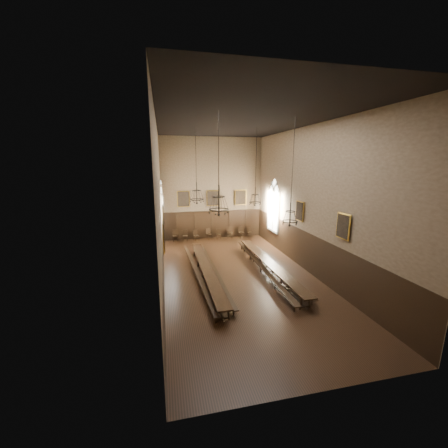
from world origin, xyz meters
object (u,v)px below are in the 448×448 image
object	(u,v)px
chair_2	(196,237)
chandelier_front_left	(219,204)
chair_3	(209,236)
chair_6	(241,234)
bench_left_inner	(214,272)
bench_right_inner	(261,268)
chair_7	(250,234)
chandelier_back_right	(255,197)
chair_1	(185,238)
bench_right_outer	(279,268)
table_right	(269,268)
chair_5	(229,235)
chair_0	(175,238)
chandelier_back_left	(197,195)
table_left	(207,274)
chair_4	(219,236)
chandelier_front_right	(290,214)
bench_left_outer	(197,274)

from	to	relation	value
chair_2	chandelier_front_left	distance (m)	12.25
chair_3	chair_6	xyz separation A→B (m)	(3.00, -0.11, 0.01)
bench_left_inner	bench_right_inner	distance (m)	2.99
chair_2	chair_7	distance (m)	5.05
bench_left_inner	chair_7	bearing A→B (deg)	59.50
chandelier_back_right	chair_1	bearing A→B (deg)	124.41
bench_right_outer	chair_2	xyz separation A→B (m)	(-4.25, 8.49, 0.02)
chair_7	bench_right_inner	bearing A→B (deg)	-118.44
table_right	chandelier_back_right	xyz separation A→B (m)	(-0.24, 2.30, 4.17)
chandelier_back_right	chair_5	bearing A→B (deg)	92.06
chair_0	chair_2	size ratio (longest dim) A/B	1.09
chair_1	chair_2	bearing A→B (deg)	12.56
bench_left_inner	chair_5	size ratio (longest dim) A/B	9.57
table_right	chandelier_back_left	world-z (taller)	chandelier_back_left
chair_0	table_left	bearing A→B (deg)	-84.42
chair_2	chandelier_back_left	world-z (taller)	chandelier_back_left
table_right	chair_4	world-z (taller)	chair_4
chair_1	chandelier_front_right	bearing A→B (deg)	-53.97
bench_left_inner	chair_1	bearing A→B (deg)	97.64
table_right	chair_4	size ratio (longest dim) A/B	10.72
table_left	chair_6	distance (m)	9.81
bench_right_outer	chair_2	size ratio (longest dim) A/B	9.75
chair_3	chair_6	size ratio (longest dim) A/B	0.97
chandelier_front_right	bench_right_inner	bearing A→B (deg)	102.95
chair_4	chandelier_front_right	xyz separation A→B (m)	(1.63, -10.74, 3.90)
chair_4	chair_7	size ratio (longest dim) A/B	1.05
bench_right_outer	chair_3	xyz separation A→B (m)	(-3.07, 8.60, 0.04)
chandelier_back_left	bench_right_outer	bearing A→B (deg)	-29.37
bench_right_outer	chair_5	world-z (taller)	chair_5
bench_right_outer	chair_6	xyz separation A→B (m)	(-0.06, 8.49, 0.05)
bench_right_inner	chair_7	xyz separation A→B (m)	(1.92, 8.36, -0.04)
table_left	chandelier_back_left	xyz separation A→B (m)	(-0.16, 2.89, 4.35)
chair_5	chandelier_front_right	bearing A→B (deg)	-83.78
chair_3	bench_left_outer	bearing A→B (deg)	-121.99
table_right	chandelier_back_right	bearing A→B (deg)	95.85
chair_0	bench_right_inner	bearing A→B (deg)	-62.99
bench_left_outer	chair_1	world-z (taller)	chair_1
chair_2	chair_4	world-z (taller)	chair_2
chandelier_front_left	chandelier_front_right	distance (m)	4.02
bench_left_outer	chandelier_front_right	xyz separation A→B (m)	(4.65, -2.38, 3.88)
chair_5	chair_4	bearing A→B (deg)	-174.02
bench_left_inner	chair_0	xyz separation A→B (m)	(-1.95, 8.35, 0.02)
chair_7	chair_1	bearing A→B (deg)	165.72
chair_2	chandelier_back_left	distance (m)	7.32
chair_1	chair_5	distance (m)	4.06
table_left	chandelier_back_right	bearing A→B (deg)	33.06
chandelier_front_left	chair_3	bearing A→B (deg)	83.09
bench_left_inner	chandelier_front_right	distance (m)	5.85
table_right	bench_left_inner	world-z (taller)	table_right
bench_right_inner	bench_left_outer	bearing A→B (deg)	-178.28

